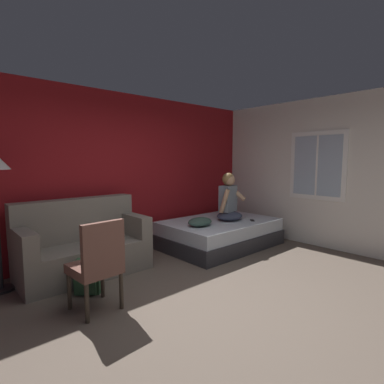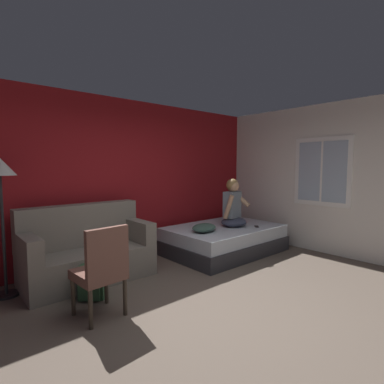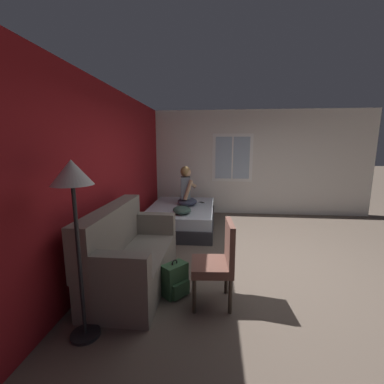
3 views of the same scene
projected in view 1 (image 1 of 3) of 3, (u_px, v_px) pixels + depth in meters
ground_plane at (215, 307)px, 3.25m from camera, size 40.00×40.00×0.00m
wall_back_accent at (106, 174)px, 4.95m from camera, size 11.19×0.16×2.70m
wall_side_with_window at (341, 174)px, 5.21m from camera, size 0.19×6.24×2.70m
bed at (219, 233)px, 5.55m from camera, size 2.09×1.43×0.48m
couch at (83, 246)px, 4.18m from camera, size 1.70×0.83×1.04m
side_chair at (98, 262)px, 3.11m from camera, size 0.49×0.49×0.98m
person_seated at (229, 201)px, 5.50m from camera, size 0.58×0.52×0.88m
backpack at (88, 277)px, 3.60m from camera, size 0.35×0.35×0.46m
throw_pillow at (200, 222)px, 5.05m from camera, size 0.55×0.46×0.14m
cell_phone at (252, 220)px, 5.49m from camera, size 0.15×0.15×0.01m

